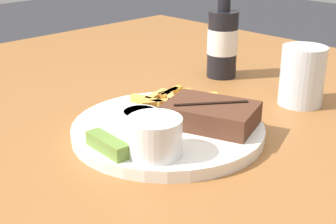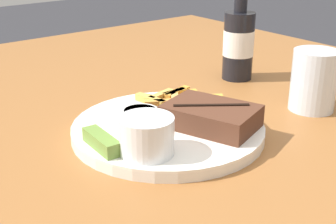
# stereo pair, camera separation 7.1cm
# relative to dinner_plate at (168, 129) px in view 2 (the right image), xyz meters

# --- Properties ---
(dining_table) EXTENTS (1.48, 1.39, 0.77)m
(dining_table) POSITION_rel_dinner_plate_xyz_m (0.00, 0.00, -0.07)
(dining_table) COLOR #935B2D
(dining_table) RESTS_ON ground_plane
(dinner_plate) EXTENTS (0.30, 0.30, 0.02)m
(dinner_plate) POSITION_rel_dinner_plate_xyz_m (0.00, 0.00, 0.00)
(dinner_plate) COLOR white
(dinner_plate) RESTS_ON dining_table
(steak_portion) EXTENTS (0.16, 0.13, 0.04)m
(steak_portion) POSITION_rel_dinner_plate_xyz_m (0.05, 0.05, 0.03)
(steak_portion) COLOR #512D1E
(steak_portion) RESTS_ON dinner_plate
(fries_pile) EXTENTS (0.14, 0.14, 0.02)m
(fries_pile) POSITION_rel_dinner_plate_xyz_m (-0.05, 0.05, 0.02)
(fries_pile) COLOR gold
(fries_pile) RESTS_ON dinner_plate
(coleslaw_cup) EXTENTS (0.07, 0.07, 0.05)m
(coleslaw_cup) POSITION_rel_dinner_plate_xyz_m (0.06, -0.08, 0.04)
(coleslaw_cup) COLOR white
(coleslaw_cup) RESTS_ON dinner_plate
(dipping_sauce_cup) EXTENTS (0.06, 0.06, 0.02)m
(dipping_sauce_cup) POSITION_rel_dinner_plate_xyz_m (-0.03, -0.03, 0.02)
(dipping_sauce_cup) COLOR silver
(dipping_sauce_cup) RESTS_ON dinner_plate
(pickle_spear) EXTENTS (0.08, 0.03, 0.02)m
(pickle_spear) POSITION_rel_dinner_plate_xyz_m (0.01, -0.12, 0.02)
(pickle_spear) COLOR olive
(pickle_spear) RESTS_ON dinner_plate
(fork_utensil) EXTENTS (0.13, 0.06, 0.00)m
(fork_utensil) POSITION_rel_dinner_plate_xyz_m (-0.07, 0.03, 0.01)
(fork_utensil) COLOR #B7B7BC
(fork_utensil) RESTS_ON dinner_plate
(knife_utensil) EXTENTS (0.09, 0.16, 0.01)m
(knife_utensil) POSITION_rel_dinner_plate_xyz_m (0.01, 0.04, 0.01)
(knife_utensil) COLOR #B7B7BC
(knife_utensil) RESTS_ON dinner_plate
(beer_bottle) EXTENTS (0.06, 0.06, 0.22)m
(beer_bottle) POSITION_rel_dinner_plate_xyz_m (-0.13, 0.29, 0.07)
(beer_bottle) COLOR black
(beer_bottle) RESTS_ON dining_table
(drinking_glass) EXTENTS (0.08, 0.08, 0.11)m
(drinking_glass) POSITION_rel_dinner_plate_xyz_m (0.07, 0.26, 0.04)
(drinking_glass) COLOR silver
(drinking_glass) RESTS_ON dining_table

